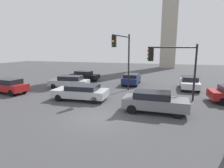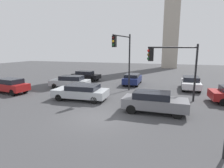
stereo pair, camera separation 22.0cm
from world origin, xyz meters
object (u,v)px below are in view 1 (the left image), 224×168
traffic_light_0 (173,61)px  car_1 (8,86)px  car_3 (70,82)px  car_6 (190,82)px  car_0 (85,75)px  car_4 (81,92)px  traffic_light_1 (123,51)px  car_7 (154,101)px  car_2 (132,79)px

traffic_light_0 → car_1: (-15.70, -1.38, -2.68)m
car_3 → car_6: (13.15, 3.38, 0.01)m
car_3 → car_6: size_ratio=1.08×
car_3 → car_6: 13.58m
car_0 → car_4: (4.13, -9.34, -0.01)m
traffic_light_1 → car_7: 6.96m
car_3 → traffic_light_1: bearing=166.9°
car_0 → car_3: size_ratio=0.90×
car_6 → car_7: 9.59m
car_3 → car_4: (3.57, -4.21, -0.02)m
car_0 → car_6: car_6 is taller
traffic_light_1 → car_3: traffic_light_1 is taller
car_1 → car_7: car_7 is taller
car_0 → car_6: bearing=-2.5°
car_3 → car_4: bearing=123.9°
car_4 → car_2: bearing=-112.0°
traffic_light_0 → car_2: size_ratio=1.17×
car_3 → car_7: bearing=144.0°
car_0 → car_7: bearing=-40.9°
traffic_light_0 → car_2: 8.81m
traffic_light_0 → car_7: traffic_light_0 is taller
car_2 → car_3: (-6.43, -4.12, 0.01)m
car_3 → car_6: bearing=-172.0°
traffic_light_1 → car_1: 12.00m
car_6 → car_0: bearing=-96.0°
traffic_light_0 → car_3: bearing=-44.0°
traffic_light_0 → car_0: 14.39m
traffic_light_1 → car_6: bearing=132.1°
car_1 → car_4: 8.13m
car_2 → car_4: bearing=159.8°
car_3 → traffic_light_0: bearing=159.5°
traffic_light_1 → car_1: size_ratio=1.36×
traffic_light_0 → car_6: traffic_light_0 is taller
car_0 → car_7: 15.09m
car_3 → car_4: 5.52m
car_2 → car_4: size_ratio=0.85×
car_4 → car_0: bearing=-69.2°
traffic_light_0 → traffic_light_1: bearing=-53.4°
car_2 → car_3: bearing=121.4°
car_4 → car_1: bearing=-3.3°
car_1 → car_6: size_ratio=1.01×
traffic_light_0 → car_1: traffic_light_0 is taller
car_7 → car_3: bearing=150.2°
traffic_light_0 → car_2: bearing=-85.7°
traffic_light_1 → car_4: (-2.85, -3.46, -3.48)m
traffic_light_0 → car_0: (-11.69, 7.92, -2.73)m
car_2 → car_7: size_ratio=0.93×
traffic_light_0 → traffic_light_1: size_ratio=0.81×
car_1 → car_2: car_1 is taller
car_6 → car_7: bearing=-18.0°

